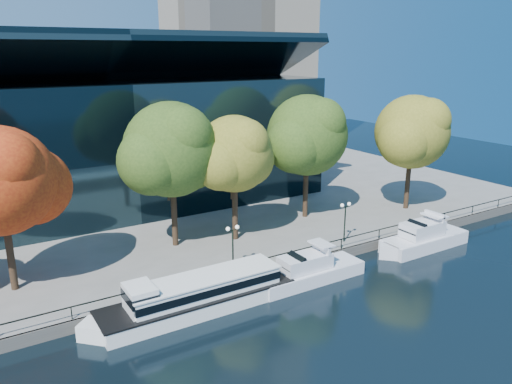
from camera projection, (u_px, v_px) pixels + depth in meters
ground at (273, 297)px, 40.57m from camera, size 160.00×160.00×0.00m
promenade at (130, 189)px, 70.19m from camera, size 90.00×67.08×1.00m
railing at (253, 262)px, 42.70m from camera, size 88.20×0.08×0.99m
convention_building at (106, 141)px, 62.22m from camera, size 50.00×24.57×21.43m
tour_boat at (194, 295)px, 38.11m from camera, size 16.94×3.78×3.21m
cruiser_near at (305, 271)px, 43.02m from camera, size 11.31×2.91×3.28m
cruiser_far at (422, 238)px, 50.27m from camera, size 11.04×3.06×3.61m
tree_1 at (3, 183)px, 37.51m from camera, size 10.44×8.56×13.11m
tree_2 at (173, 152)px, 46.40m from camera, size 11.17×9.16×13.96m
tree_3 at (236, 155)px, 48.21m from camera, size 9.37×7.68×12.49m
tree_4 at (309, 137)px, 54.83m from camera, size 11.13×9.12×13.84m
tree_5 at (413, 134)px, 57.91m from camera, size 10.71×8.78×13.53m
lamp_1 at (233, 238)px, 42.54m from camera, size 1.26×0.36×4.03m
lamp_2 at (345, 213)px, 48.95m from camera, size 1.26×0.36×4.03m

